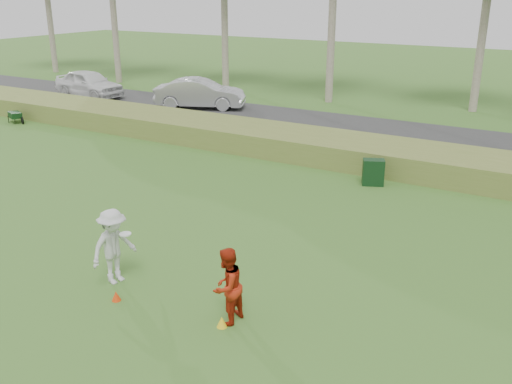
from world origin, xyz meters
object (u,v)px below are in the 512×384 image
Objects in this scene: player_red at (227,286)px; cone_yellow at (222,322)px; cone_orange at (116,296)px; car_mid at (200,93)px; utility_cabinet at (373,172)px; car_left at (89,83)px; player_white at (114,246)px.

player_red reaches higher than cone_yellow.
car_mid reaches higher than cone_orange.
player_red is at bearing -112.13° from utility_cabinet.
car_mid is at bearing -79.67° from car_left.
cone_yellow is at bearing -123.21° from car_left.
car_left is at bearing 57.35° from player_white.
utility_cabinet is at bearing 77.55° from cone_orange.
utility_cabinet is 0.19× the size of car_left.
car_mid is (-10.52, 18.00, 0.77)m from cone_orange.
player_white is 8.12× the size of cone_orange.
utility_cabinet is at bearing -6.08° from player_white.
player_red is at bearing -122.85° from car_left.
player_white is 10.15m from utility_cabinet.
player_white is 0.37× the size of car_mid.
cone_orange is (-2.59, -0.53, -0.72)m from player_red.
utility_cabinet is 21.90m from car_left.
car_mid is (7.94, 0.62, 0.00)m from car_left.
player_red reaches higher than cone_orange.
car_left reaches higher than utility_cabinet.
cone_orange is at bearing -126.35° from utility_cabinet.
player_white reaches higher than utility_cabinet.
car_left is (-18.46, 17.38, 0.77)m from cone_orange.
car_left is (-21.05, 16.85, 0.05)m from player_red.
cone_yellow is at bearing 6.71° from cone_orange.
player_red is 2.74m from cone_orange.
player_red reaches higher than utility_cabinet.
utility_cabinet is at bearing -175.30° from player_red.
utility_cabinet is at bearing -144.31° from car_mid.
player_white reaches higher than car_mid.
car_mid is at bearing 120.30° from cone_orange.
cone_yellow is at bearing -112.13° from utility_cabinet.
cone_yellow is 0.05× the size of car_left.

